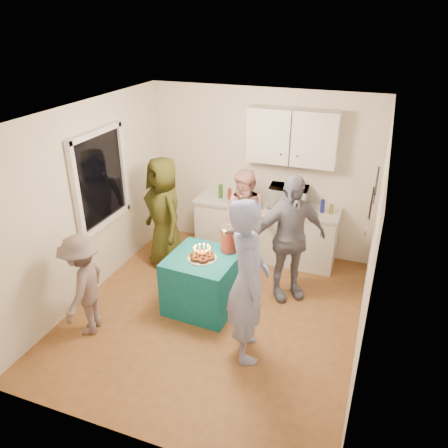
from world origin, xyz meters
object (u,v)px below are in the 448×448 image
(punch_jar, at_px, (229,239))
(woman_back_center, at_px, (246,221))
(microwave, at_px, (288,197))
(woman_back_right, at_px, (289,238))
(woman_back_left, at_px, (164,213))
(counter, at_px, (265,232))
(child_near_left, at_px, (84,286))
(man_birthday, at_px, (248,282))
(party_table, at_px, (203,282))

(punch_jar, height_order, woman_back_center, woman_back_center)
(microwave, bearing_deg, woman_back_right, -79.24)
(microwave, bearing_deg, punch_jar, -112.43)
(woman_back_right, bearing_deg, woman_back_left, 139.02)
(woman_back_center, bearing_deg, woman_back_right, -34.75)
(counter, relative_size, child_near_left, 1.68)
(man_birthday, height_order, woman_back_right, man_birthday)
(microwave, relative_size, punch_jar, 1.70)
(woman_back_center, relative_size, child_near_left, 1.19)
(counter, height_order, woman_back_left, woman_back_left)
(party_table, xyz_separation_m, punch_jar, (0.27, 0.27, 0.55))
(woman_back_right, bearing_deg, man_birthday, -132.82)
(party_table, height_order, man_birthday, man_birthday)
(microwave, relative_size, man_birthday, 0.30)
(woman_back_left, relative_size, woman_back_center, 1.11)
(counter, relative_size, woman_back_center, 1.41)
(microwave, relative_size, party_table, 0.68)
(man_birthday, height_order, woman_back_left, man_birthday)
(party_table, bearing_deg, child_near_left, -140.36)
(counter, distance_m, punch_jar, 1.43)
(man_birthday, xyz_separation_m, woman_back_left, (-1.77, 1.46, -0.10))
(woman_back_center, bearing_deg, child_near_left, -122.42)
(punch_jar, height_order, woman_back_right, woman_back_right)
(party_table, xyz_separation_m, woman_back_right, (0.97, 0.64, 0.51))
(woman_back_left, bearing_deg, woman_back_right, 31.50)
(punch_jar, bearing_deg, woman_back_left, 155.42)
(man_birthday, bearing_deg, microwave, -21.40)
(counter, xyz_separation_m, microwave, (0.33, 0.00, 0.64))
(microwave, xyz_separation_m, man_birthday, (0.07, -2.23, -0.11))
(woman_back_left, bearing_deg, party_table, -3.65)
(party_table, relative_size, woman_back_center, 0.54)
(party_table, xyz_separation_m, woman_back_center, (0.22, 1.17, 0.40))
(party_table, height_order, punch_jar, punch_jar)
(man_birthday, distance_m, woman_back_left, 2.30)
(microwave, xyz_separation_m, woman_back_right, (0.24, -0.95, -0.18))
(man_birthday, height_order, child_near_left, man_birthday)
(party_table, bearing_deg, counter, 75.83)
(woman_back_left, height_order, woman_back_right, woman_back_right)
(microwave, distance_m, man_birthday, 2.23)
(party_table, bearing_deg, man_birthday, -38.15)
(man_birthday, xyz_separation_m, woman_back_right, (0.16, 1.27, -0.08))
(counter, bearing_deg, child_near_left, -121.24)
(woman_back_left, xyz_separation_m, woman_back_right, (1.93, -0.19, 0.02))
(punch_jar, bearing_deg, microwave, 70.87)
(punch_jar, bearing_deg, counter, 84.18)
(woman_back_left, distance_m, child_near_left, 1.79)
(punch_jar, relative_size, woman_back_left, 0.20)
(microwave, xyz_separation_m, woman_back_center, (-0.51, -0.43, -0.29))
(microwave, height_order, woman_back_center, woman_back_center)
(party_table, xyz_separation_m, woman_back_left, (-0.97, 0.83, 0.49))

